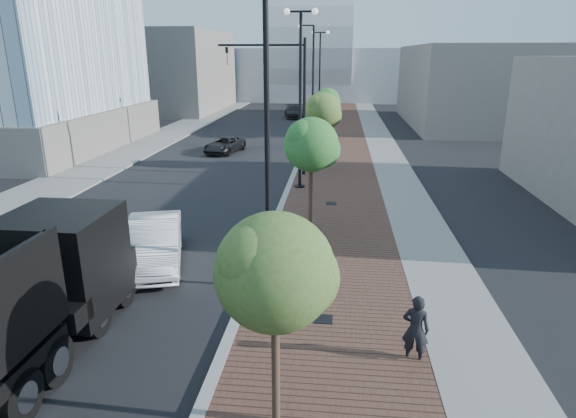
# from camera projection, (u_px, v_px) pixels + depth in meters

# --- Properties ---
(sidewalk) EXTENTS (7.00, 140.00, 0.12)m
(sidewalk) POSITION_uv_depth(u_px,v_px,m) (348.00, 137.00, 43.62)
(sidewalk) COLOR #4C2D23
(sidewalk) RESTS_ON ground
(concrete_strip) EXTENTS (2.40, 140.00, 0.13)m
(concrete_strip) POSITION_uv_depth(u_px,v_px,m) (378.00, 137.00, 43.35)
(concrete_strip) COLOR slate
(concrete_strip) RESTS_ON ground
(curb) EXTENTS (0.30, 140.00, 0.14)m
(curb) POSITION_uv_depth(u_px,v_px,m) (309.00, 136.00, 43.96)
(curb) COLOR gray
(curb) RESTS_ON ground
(west_sidewalk) EXTENTS (4.00, 140.00, 0.12)m
(west_sidewalk) POSITION_uv_depth(u_px,v_px,m) (170.00, 134.00, 45.25)
(west_sidewalk) COLOR slate
(west_sidewalk) RESTS_ON ground
(white_sedan) EXTENTS (3.09, 5.25, 1.64)m
(white_sedan) POSITION_uv_depth(u_px,v_px,m) (155.00, 242.00, 16.99)
(white_sedan) COLOR silver
(white_sedan) RESTS_ON ground
(dark_car_mid) EXTENTS (2.85, 4.53, 1.17)m
(dark_car_mid) POSITION_uv_depth(u_px,v_px,m) (224.00, 145.00, 36.63)
(dark_car_mid) COLOR black
(dark_car_mid) RESTS_ON ground
(dark_car_far) EXTENTS (2.85, 5.19, 1.43)m
(dark_car_far) POSITION_uv_depth(u_px,v_px,m) (294.00, 112.00, 56.92)
(dark_car_far) COLOR black
(dark_car_far) RESTS_ON ground
(pedestrian) EXTENTS (0.72, 0.56, 1.74)m
(pedestrian) POSITION_uv_depth(u_px,v_px,m) (416.00, 329.00, 11.50)
(pedestrian) COLOR black
(pedestrian) RESTS_ON ground
(streetlight_1) EXTENTS (1.44, 0.56, 9.21)m
(streetlight_1) POSITION_uv_depth(u_px,v_px,m) (263.00, 153.00, 14.18)
(streetlight_1) COLOR black
(streetlight_1) RESTS_ON ground
(streetlight_2) EXTENTS (1.72, 0.56, 9.28)m
(streetlight_2) POSITION_uv_depth(u_px,v_px,m) (300.00, 100.00, 25.40)
(streetlight_2) COLOR black
(streetlight_2) RESTS_ON ground
(streetlight_3) EXTENTS (1.44, 0.56, 9.21)m
(streetlight_3) POSITION_uv_depth(u_px,v_px,m) (311.00, 92.00, 36.93)
(streetlight_3) COLOR black
(streetlight_3) RESTS_ON ground
(streetlight_4) EXTENTS (1.72, 0.56, 9.28)m
(streetlight_4) POSITION_uv_depth(u_px,v_px,m) (320.00, 79.00, 48.15)
(streetlight_4) COLOR black
(streetlight_4) RESTS_ON ground
(traffic_mast) EXTENTS (5.09, 0.20, 8.00)m
(traffic_mast) POSITION_uv_depth(u_px,v_px,m) (289.00, 92.00, 28.29)
(traffic_mast) COLOR black
(traffic_mast) RESTS_ON ground
(tree_0) EXTENTS (2.27, 2.20, 4.47)m
(tree_0) POSITION_uv_depth(u_px,v_px,m) (278.00, 272.00, 8.70)
(tree_0) COLOR #382619
(tree_0) RESTS_ON ground
(tree_1) EXTENTS (2.22, 2.15, 4.79)m
(tree_1) POSITION_uv_depth(u_px,v_px,m) (312.00, 145.00, 19.03)
(tree_1) COLOR #382619
(tree_1) RESTS_ON ground
(tree_2) EXTENTS (2.39, 2.34, 4.86)m
(tree_2) POSITION_uv_depth(u_px,v_px,m) (323.00, 112.00, 30.41)
(tree_2) COLOR #382619
(tree_2) RESTS_ON ground
(tree_3) EXTENTS (2.24, 2.16, 4.37)m
(tree_3) POSITION_uv_depth(u_px,v_px,m) (328.00, 101.00, 41.90)
(tree_3) COLOR #382619
(tree_3) RESTS_ON ground
(convention_center) EXTENTS (50.00, 30.00, 50.00)m
(convention_center) POSITION_uv_depth(u_px,v_px,m) (314.00, 61.00, 85.01)
(convention_center) COLOR #A3A8AC
(convention_center) RESTS_ON ground
(commercial_block_nw) EXTENTS (14.00, 20.00, 10.00)m
(commercial_block_nw) POSITION_uv_depth(u_px,v_px,m) (166.00, 71.00, 63.40)
(commercial_block_nw) COLOR slate
(commercial_block_nw) RESTS_ON ground
(commercial_block_ne) EXTENTS (12.00, 22.00, 8.00)m
(commercial_block_ne) POSITION_uv_depth(u_px,v_px,m) (469.00, 86.00, 50.67)
(commercial_block_ne) COLOR slate
(commercial_block_ne) RESTS_ON ground
(utility_cover_1) EXTENTS (0.50, 0.50, 0.02)m
(utility_cover_1) POSITION_uv_depth(u_px,v_px,m) (323.00, 319.00, 13.37)
(utility_cover_1) COLOR black
(utility_cover_1) RESTS_ON sidewalk
(utility_cover_2) EXTENTS (0.50, 0.50, 0.02)m
(utility_cover_2) POSITION_uv_depth(u_px,v_px,m) (331.00, 203.00, 23.80)
(utility_cover_2) COLOR black
(utility_cover_2) RESTS_ON sidewalk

